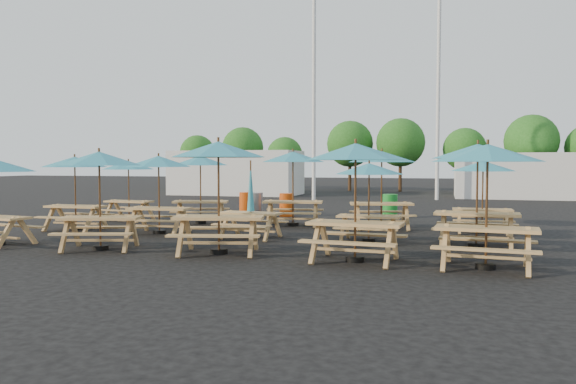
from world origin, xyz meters
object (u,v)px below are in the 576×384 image
(picnic_unit_4, at_px, (159,166))
(picnic_unit_11, at_px, (382,162))
(waste_bin_3, at_px, (390,206))
(picnic_unit_6, at_px, (218,156))
(waste_bin_0, at_px, (246,203))
(picnic_unit_3, at_px, (99,165))
(picnic_unit_12, at_px, (488,161))
(picnic_unit_9, at_px, (356,159))
(picnic_unit_7, at_px, (251,206))
(picnic_unit_1, at_px, (75,166))
(waste_bin_2, at_px, (287,205))
(picnic_unit_5, at_px, (200,165))
(picnic_unit_13, at_px, (478,158))
(picnic_unit_10, at_px, (369,174))
(waste_bin_1, at_px, (256,204))
(picnic_unit_14, at_px, (483,170))
(picnic_unit_8, at_px, (293,161))
(picnic_unit_2, at_px, (128,169))

(picnic_unit_4, relative_size, picnic_unit_11, 0.91)
(waste_bin_3, bearing_deg, picnic_unit_6, -107.67)
(picnic_unit_6, bearing_deg, waste_bin_0, 93.23)
(picnic_unit_3, height_order, picnic_unit_12, picnic_unit_12)
(picnic_unit_4, xyz_separation_m, picnic_unit_9, (6.14, -3.07, 0.18))
(picnic_unit_7, relative_size, waste_bin_0, 2.40)
(picnic_unit_1, relative_size, picnic_unit_4, 0.99)
(waste_bin_0, height_order, waste_bin_2, same)
(picnic_unit_1, bearing_deg, waste_bin_3, 34.08)
(picnic_unit_5, relative_size, picnic_unit_13, 0.97)
(picnic_unit_7, relative_size, waste_bin_2, 2.40)
(picnic_unit_10, height_order, picnic_unit_12, picnic_unit_12)
(picnic_unit_13, distance_m, waste_bin_1, 10.25)
(picnic_unit_9, distance_m, picnic_unit_10, 3.01)
(picnic_unit_3, xyz_separation_m, waste_bin_0, (0.27, 9.38, -1.56))
(picnic_unit_9, xyz_separation_m, picnic_unit_14, (2.85, 5.69, -0.30))
(picnic_unit_1, distance_m, picnic_unit_8, 6.70)
(picnic_unit_13, bearing_deg, waste_bin_1, 144.90)
(picnic_unit_13, xyz_separation_m, picnic_unit_14, (0.32, 2.92, -0.35))
(picnic_unit_1, xyz_separation_m, picnic_unit_11, (8.89, 2.85, 0.15))
(picnic_unit_8, bearing_deg, picnic_unit_11, -9.51)
(picnic_unit_8, bearing_deg, picnic_unit_12, -57.10)
(picnic_unit_2, distance_m, waste_bin_0, 4.83)
(picnic_unit_12, relative_size, picnic_unit_13, 0.96)
(picnic_unit_8, distance_m, picnic_unit_14, 5.80)
(picnic_unit_3, distance_m, picnic_unit_11, 8.42)
(picnic_unit_6, distance_m, picnic_unit_12, 5.67)
(picnic_unit_6, bearing_deg, picnic_unit_5, 105.17)
(picnic_unit_4, relative_size, picnic_unit_14, 1.07)
(picnic_unit_3, height_order, waste_bin_3, picnic_unit_3)
(picnic_unit_6, relative_size, waste_bin_1, 2.97)
(picnic_unit_3, bearing_deg, picnic_unit_4, 75.38)
(waste_bin_1, bearing_deg, picnic_unit_2, -138.52)
(picnic_unit_6, relative_size, picnic_unit_12, 1.08)
(picnic_unit_2, height_order, picnic_unit_11, picnic_unit_11)
(picnic_unit_9, xyz_separation_m, picnic_unit_12, (2.55, -0.13, -0.04))
(picnic_unit_13, bearing_deg, picnic_unit_3, -157.76)
(picnic_unit_2, bearing_deg, picnic_unit_10, -15.47)
(picnic_unit_12, xyz_separation_m, picnic_unit_14, (0.30, 5.82, -0.26))
(picnic_unit_12, height_order, waste_bin_2, picnic_unit_12)
(waste_bin_0, xyz_separation_m, waste_bin_1, (0.46, -0.19, 0.00))
(picnic_unit_12, height_order, picnic_unit_14, picnic_unit_12)
(picnic_unit_9, xyz_separation_m, waste_bin_3, (-0.14, 9.50, -1.68))
(picnic_unit_7, height_order, picnic_unit_13, picnic_unit_13)
(picnic_unit_4, relative_size, picnic_unit_6, 0.86)
(picnic_unit_3, relative_size, picnic_unit_11, 1.00)
(picnic_unit_8, xyz_separation_m, waste_bin_3, (2.79, 3.49, -1.65))
(picnic_unit_9, xyz_separation_m, picnic_unit_13, (2.53, 2.76, 0.05))
(picnic_unit_1, relative_size, waste_bin_3, 2.55)
(picnic_unit_4, relative_size, waste_bin_0, 2.57)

